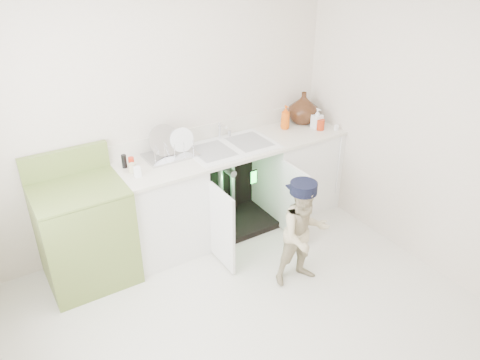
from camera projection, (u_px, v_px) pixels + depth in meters
name	position (u px, v px, depth m)	size (l,w,h in m)	color
ground	(251.00, 317.00, 3.73)	(3.50, 3.50, 0.00)	beige
room_shell	(253.00, 180.00, 3.14)	(6.00, 5.50, 1.26)	beige
counter_run	(234.00, 184.00, 4.68)	(2.44, 1.02, 1.23)	white
avocado_stove	(85.00, 232.00, 3.97)	(0.73, 0.65, 1.13)	olive
repair_worker	(304.00, 233.00, 3.91)	(0.51, 0.92, 0.97)	beige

